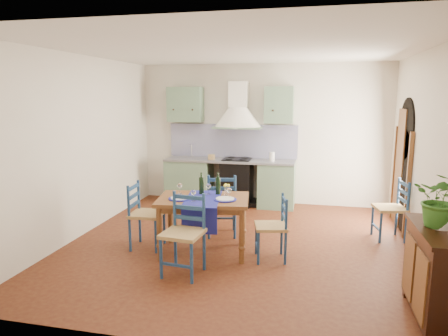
{
  "coord_description": "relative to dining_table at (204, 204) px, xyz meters",
  "views": [
    {
      "loc": [
        1.01,
        -5.54,
        2.18
      ],
      "look_at": [
        -0.29,
        0.3,
        1.09
      ],
      "focal_mm": 32.0,
      "sensor_mm": 36.0,
      "label": 1
    }
  ],
  "objects": [
    {
      "name": "left_wall",
      "position": [
        -2.07,
        0.39,
        0.7
      ],
      "size": [
        0.04,
        5.0,
        2.8
      ],
      "primitive_type": "cube",
      "color": "beige",
      "rests_on": "ground"
    },
    {
      "name": "floor",
      "position": [
        0.43,
        0.39,
        -0.7
      ],
      "size": [
        5.0,
        5.0,
        0.0
      ],
      "primitive_type": "plane",
      "color": "#3F150D",
      "rests_on": "ground"
    },
    {
      "name": "ceiling",
      "position": [
        0.43,
        0.39,
        2.11
      ],
      "size": [
        5.0,
        5.0,
        0.01
      ],
      "primitive_type": "cube",
      "color": "silver",
      "rests_on": "back_wall"
    },
    {
      "name": "right_wall",
      "position": [
        2.92,
        0.67,
        0.64
      ],
      "size": [
        0.26,
        5.0,
        2.8
      ],
      "color": "beige",
      "rests_on": "ground"
    },
    {
      "name": "potted_plant",
      "position": [
        2.67,
        -1.11,
        0.51
      ],
      "size": [
        0.62,
        0.58,
        0.54
      ],
      "primitive_type": "imported",
      "rotation": [
        0.0,
        0.0,
        -0.41
      ],
      "color": "#2F6920",
      "rests_on": "sideboard"
    },
    {
      "name": "chair_left",
      "position": [
        -0.88,
        -0.0,
        -0.2
      ],
      "size": [
        0.47,
        0.47,
        0.95
      ],
      "color": "navy",
      "rests_on": "ground"
    },
    {
      "name": "sideboard",
      "position": [
        2.69,
        -1.18,
        -0.19
      ],
      "size": [
        0.5,
        1.05,
        0.94
      ],
      "color": "black",
      "rests_on": "ground"
    },
    {
      "name": "back_wall",
      "position": [
        -0.04,
        2.68,
        0.35
      ],
      "size": [
        5.0,
        0.96,
        2.8
      ],
      "color": "beige",
      "rests_on": "ground"
    },
    {
      "name": "chair_far",
      "position": [
        0.09,
        0.74,
        -0.18
      ],
      "size": [
        0.56,
        0.56,
        1.0
      ],
      "color": "navy",
      "rests_on": "ground"
    },
    {
      "name": "chair_near",
      "position": [
        -0.06,
        -0.7,
        -0.18
      ],
      "size": [
        0.51,
        0.51,
        1.0
      ],
      "color": "navy",
      "rests_on": "ground"
    },
    {
      "name": "dining_table",
      "position": [
        0.0,
        0.0,
        0.0
      ],
      "size": [
        1.34,
        1.04,
        1.1
      ],
      "color": "brown",
      "rests_on": "ground"
    },
    {
      "name": "chair_spare",
      "position": [
        2.66,
        1.14,
        -0.22
      ],
      "size": [
        0.51,
        0.51,
        0.93
      ],
      "color": "navy",
      "rests_on": "ground"
    },
    {
      "name": "chair_right",
      "position": [
        0.97,
        -0.04,
        -0.24
      ],
      "size": [
        0.49,
        0.49,
        0.88
      ],
      "color": "navy",
      "rests_on": "ground"
    }
  ]
}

